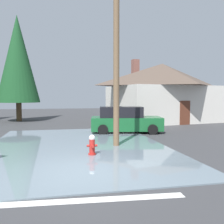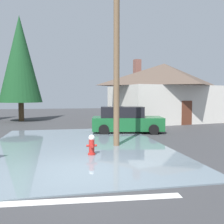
# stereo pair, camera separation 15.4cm
# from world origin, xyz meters

# --- Properties ---
(ground_plane) EXTENTS (80.00, 80.00, 0.10)m
(ground_plane) POSITION_xyz_m (0.00, 0.00, -0.05)
(ground_plane) COLOR #38383A
(flood_puddle) EXTENTS (8.18, 11.79, 0.04)m
(flood_puddle) POSITION_xyz_m (0.08, 3.95, 0.02)
(flood_puddle) COLOR slate
(flood_puddle) RESTS_ON ground
(lane_stop_bar) EXTENTS (4.37, 0.61, 0.01)m
(lane_stop_bar) POSITION_xyz_m (0.02, -2.26, 0.00)
(lane_stop_bar) COLOR silver
(lane_stop_bar) RESTS_ON ground
(fire_hydrant) EXTENTS (0.43, 0.36, 0.85)m
(fire_hydrant) POSITION_xyz_m (0.54, 1.96, 0.42)
(fire_hydrant) COLOR #AD231E
(fire_hydrant) RESTS_ON ground
(utility_pole) EXTENTS (1.60, 0.28, 8.24)m
(utility_pole) POSITION_xyz_m (1.91, 3.59, 4.30)
(utility_pole) COLOR brown
(utility_pole) RESTS_ON ground
(house) EXTENTS (10.78, 8.97, 5.89)m
(house) POSITION_xyz_m (8.87, 14.42, 2.83)
(house) COLOR beige
(house) RESTS_ON ground
(parked_car) EXTENTS (4.80, 2.70, 1.71)m
(parked_car) POSITION_xyz_m (3.45, 7.83, 0.81)
(parked_car) COLOR #195B2D
(parked_car) RESTS_ON ground
(pine_tree_short_left) EXTENTS (3.98, 3.98, 9.95)m
(pine_tree_short_left) POSITION_xyz_m (-4.52, 17.05, 5.85)
(pine_tree_short_left) COLOR #4C3823
(pine_tree_short_left) RESTS_ON ground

